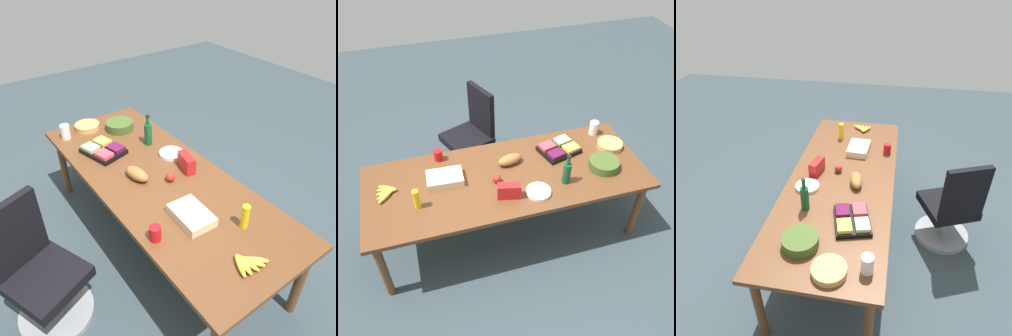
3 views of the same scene
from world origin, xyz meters
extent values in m
plane|color=#354248|center=(0.00, 0.00, 0.00)|extent=(10.00, 10.00, 0.00)
cube|color=brown|center=(0.00, 0.00, 0.72)|extent=(2.57, 1.00, 0.04)
cylinder|color=brown|center=(-1.19, -0.41, 0.35)|extent=(0.07, 0.07, 0.70)
cylinder|color=brown|center=(1.19, -0.41, 0.35)|extent=(0.07, 0.07, 0.70)
cylinder|color=brown|center=(-1.19, 0.41, 0.35)|extent=(0.07, 0.07, 0.70)
cylinder|color=brown|center=(1.19, 0.41, 0.35)|extent=(0.07, 0.07, 0.70)
cylinder|color=gray|center=(0.17, -1.06, 0.03)|extent=(0.56, 0.56, 0.05)
cylinder|color=gray|center=(0.17, -1.06, 0.24)|extent=(0.06, 0.06, 0.37)
cube|color=black|center=(0.17, -1.06, 0.42)|extent=(0.63, 0.63, 0.09)
cube|color=black|center=(-0.04, -1.15, 0.74)|extent=(0.22, 0.42, 0.54)
cylinder|color=#435A26|center=(-0.90, 0.15, 0.79)|extent=(0.33, 0.33, 0.09)
ellipsoid|color=#9F6A35|center=(-0.08, -0.15, 0.79)|extent=(0.26, 0.16, 0.10)
cylinder|color=tan|center=(-1.10, -0.12, 0.77)|extent=(0.27, 0.27, 0.05)
cylinder|color=white|center=(-1.05, -0.37, 0.82)|extent=(0.10, 0.10, 0.14)
cylinder|color=#144E29|center=(-0.48, 0.23, 0.85)|extent=(0.08, 0.08, 0.21)
cylinder|color=#144E29|center=(-0.48, 0.23, 0.99)|extent=(0.03, 0.03, 0.08)
cylinder|color=black|center=(-0.48, 0.23, 1.04)|extent=(0.04, 0.04, 0.01)
cube|color=beige|center=(0.55, -0.09, 0.78)|extent=(0.33, 0.24, 0.07)
ellipsoid|color=gold|center=(1.05, -0.12, 0.77)|extent=(0.17, 0.11, 0.04)
ellipsoid|color=yellow|center=(1.05, -0.09, 0.77)|extent=(0.17, 0.07, 0.04)
ellipsoid|color=yellow|center=(1.06, -0.07, 0.77)|extent=(0.17, 0.06, 0.04)
ellipsoid|color=yellow|center=(1.07, -0.04, 0.77)|extent=(0.17, 0.11, 0.04)
ellipsoid|color=yellow|center=(1.07, -0.01, 0.77)|extent=(0.14, 0.15, 0.04)
cylinder|color=white|center=(-0.20, 0.29, 0.76)|extent=(0.26, 0.26, 0.03)
cube|color=red|center=(0.05, 0.26, 0.81)|extent=(0.21, 0.12, 0.14)
cube|color=black|center=(-0.59, -0.19, 0.76)|extent=(0.42, 0.36, 0.04)
cube|color=#B6DF89|center=(-0.66, -0.28, 0.80)|extent=(0.17, 0.15, 0.03)
cube|color=#EA424E|center=(-0.49, -0.24, 0.80)|extent=(0.17, 0.15, 0.03)
cube|color=#F4D04A|center=(-0.70, -0.15, 0.80)|extent=(0.17, 0.15, 0.03)
cube|color=#58143D|center=(-0.52, -0.10, 0.80)|extent=(0.17, 0.15, 0.03)
sphere|color=#AC261F|center=(0.11, 0.05, 0.78)|extent=(0.08, 0.08, 0.08)
cylinder|color=yellow|center=(0.82, 0.16, 0.84)|extent=(0.06, 0.06, 0.18)
cylinder|color=red|center=(0.56, -0.40, 0.80)|extent=(0.10, 0.10, 0.11)
camera|label=1|loc=(1.85, -1.23, 2.41)|focal=35.87mm
camera|label=2|loc=(0.70, 2.36, 3.03)|focal=39.48mm
camera|label=3|loc=(-2.46, -0.46, 2.52)|focal=33.85mm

